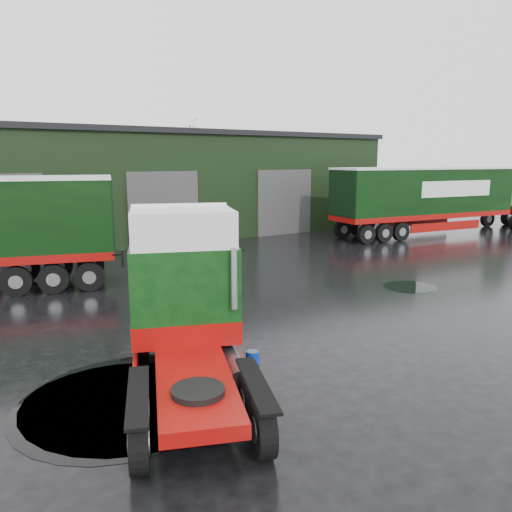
{
  "coord_description": "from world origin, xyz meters",
  "views": [
    {
      "loc": [
        -8.3,
        -11.22,
        4.62
      ],
      "look_at": [
        -0.16,
        1.45,
        1.7
      ],
      "focal_mm": 35.0,
      "sensor_mm": 36.0,
      "label": 1
    }
  ],
  "objects_px": {
    "warehouse": "(126,183)",
    "lorry_right": "(424,201)",
    "tree_back_b": "(178,170)",
    "hero_tractor": "(190,311)",
    "wash_bucket": "(252,358)"
  },
  "relations": [
    {
      "from": "warehouse",
      "to": "lorry_right",
      "type": "height_order",
      "value": "warehouse"
    },
    {
      "from": "lorry_right",
      "to": "tree_back_b",
      "type": "height_order",
      "value": "tree_back_b"
    },
    {
      "from": "hero_tractor",
      "to": "lorry_right",
      "type": "bearing_deg",
      "value": 49.83
    },
    {
      "from": "lorry_right",
      "to": "wash_bucket",
      "type": "height_order",
      "value": "lorry_right"
    },
    {
      "from": "hero_tractor",
      "to": "wash_bucket",
      "type": "xyz_separation_m",
      "value": [
        1.97,
        0.9,
        -1.68
      ]
    },
    {
      "from": "hero_tractor",
      "to": "tree_back_b",
      "type": "bearing_deg",
      "value": 86.95
    },
    {
      "from": "warehouse",
      "to": "tree_back_b",
      "type": "bearing_deg",
      "value": 51.34
    },
    {
      "from": "warehouse",
      "to": "wash_bucket",
      "type": "height_order",
      "value": "warehouse"
    },
    {
      "from": "lorry_right",
      "to": "tree_back_b",
      "type": "relative_size",
      "value": 2.13
    },
    {
      "from": "warehouse",
      "to": "tree_back_b",
      "type": "height_order",
      "value": "tree_back_b"
    },
    {
      "from": "wash_bucket",
      "to": "tree_back_b",
      "type": "distance_m",
      "value": 34.64
    },
    {
      "from": "warehouse",
      "to": "tree_back_b",
      "type": "distance_m",
      "value": 12.82
    },
    {
      "from": "warehouse",
      "to": "hero_tractor",
      "type": "distance_m",
      "value": 23.94
    },
    {
      "from": "wash_bucket",
      "to": "warehouse",
      "type": "bearing_deg",
      "value": 78.41
    },
    {
      "from": "lorry_right",
      "to": "tree_back_b",
      "type": "xyz_separation_m",
      "value": [
        -7.0,
        21.0,
        1.65
      ]
    }
  ]
}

